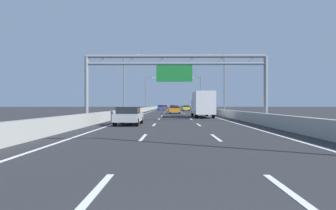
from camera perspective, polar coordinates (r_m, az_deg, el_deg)
The scene contains 54 objects.
ground_plane at distance 101.63m, azimuth 0.96°, elevation -0.86°, with size 260.00×260.00×0.00m, color #2D2D30.
lane_dash_left_0 at distance 5.56m, azimuth -14.76°, elevation -16.90°, with size 0.16×3.00×0.01m, color white.
lane_dash_left_1 at distance 14.28m, azimuth -5.00°, elevation -6.45°, with size 0.16×3.00×0.01m, color white.
lane_dash_left_2 at distance 23.22m, azimuth -2.77°, elevation -3.94°, with size 0.16×3.00×0.01m, color white.
lane_dash_left_3 at distance 32.19m, azimuth -1.79°, elevation -2.83°, with size 0.16×3.00×0.01m, color white.
lane_dash_left_4 at distance 41.18m, azimuth -1.23°, elevation -2.20°, with size 0.16×3.00×0.01m, color white.
lane_dash_left_5 at distance 50.17m, azimuth -0.88°, elevation -1.79°, with size 0.16×3.00×0.01m, color white.
lane_dash_left_6 at distance 59.16m, azimuth -0.63°, elevation -1.51°, with size 0.16×3.00×0.01m, color white.
lane_dash_left_7 at distance 68.15m, azimuth -0.45°, elevation -1.30°, with size 0.16×3.00×0.01m, color white.
lane_dash_left_8 at distance 77.15m, azimuth -0.31°, elevation -1.14°, with size 0.16×3.00×0.01m, color white.
lane_dash_left_9 at distance 86.15m, azimuth -0.20°, elevation -1.02°, with size 0.16×3.00×0.01m, color white.
lane_dash_left_10 at distance 95.15m, azimuth -0.11°, elevation -0.92°, with size 0.16×3.00×0.01m, color white.
lane_dash_left_11 at distance 104.14m, azimuth -0.04°, elevation -0.83°, with size 0.16×3.00×0.01m, color white.
lane_dash_left_12 at distance 113.14m, azimuth 0.02°, elevation -0.76°, with size 0.16×3.00×0.01m, color white.
lane_dash_left_13 at distance 122.14m, azimuth 0.08°, elevation -0.70°, with size 0.16×3.00×0.01m, color white.
lane_dash_left_14 at distance 131.14m, azimuth 0.12°, elevation -0.65°, with size 0.16×3.00×0.01m, color white.
lane_dash_left_15 at distance 140.14m, azimuth 0.16°, elevation -0.60°, with size 0.16×3.00×0.01m, color white.
lane_dash_left_16 at distance 149.14m, azimuth 0.20°, elevation -0.56°, with size 0.16×3.00×0.01m, color white.
lane_dash_left_17 at distance 158.14m, azimuth 0.23°, elevation -0.53°, with size 0.16×3.00×0.01m, color white.
lane_dash_right_0 at distance 5.80m, azimuth 23.79°, elevation -16.18°, with size 0.16×3.00×0.01m, color white.
lane_dash_right_1 at distance 14.38m, azimuth 9.52°, elevation -6.41°, with size 0.16×3.00×0.01m, color white.
lane_dash_right_2 at distance 23.28m, azimuth 6.13°, elevation -3.93°, with size 0.16×3.00×0.01m, color white.
lane_dash_right_3 at distance 32.24m, azimuth 4.63°, elevation -2.82°, with size 0.16×3.00×0.01m, color white.
lane_dash_right_4 at distance 41.21m, azimuth 3.78°, elevation -2.19°, with size 0.16×3.00×0.01m, color white.
lane_dash_right_5 at distance 50.19m, azimuth 3.23°, elevation -1.79°, with size 0.16×3.00×0.01m, color white.
lane_dash_right_6 at distance 59.18m, azimuth 2.86°, elevation -1.51°, with size 0.16×3.00×0.01m, color white.
lane_dash_right_7 at distance 68.17m, azimuth 2.58°, elevation -1.30°, with size 0.16×3.00×0.01m, color white.
lane_dash_right_8 at distance 77.17m, azimuth 2.36°, elevation -1.14°, with size 0.16×3.00×0.01m, color white.
lane_dash_right_9 at distance 86.16m, azimuth 2.19°, elevation -1.02°, with size 0.16×3.00×0.01m, color white.
lane_dash_right_10 at distance 95.16m, azimuth 2.06°, elevation -0.92°, with size 0.16×3.00×0.01m, color white.
lane_dash_right_11 at distance 104.16m, azimuth 1.94°, elevation -0.83°, with size 0.16×3.00×0.01m, color white.
lane_dash_right_12 at distance 113.15m, azimuth 1.85°, elevation -0.76°, with size 0.16×3.00×0.01m, color white.
lane_dash_right_13 at distance 122.15m, azimuth 1.77°, elevation -0.70°, with size 0.16×3.00×0.01m, color white.
lane_dash_right_14 at distance 131.15m, azimuth 1.70°, elevation -0.65°, with size 0.16×3.00×0.01m, color white.
lane_dash_right_15 at distance 140.15m, azimuth 1.64°, elevation -0.60°, with size 0.16×3.00×0.01m, color white.
lane_dash_right_16 at distance 149.15m, azimuth 1.58°, elevation -0.56°, with size 0.16×3.00×0.01m, color white.
lane_dash_right_17 at distance 158.14m, azimuth 1.53°, elevation -0.53°, with size 0.16×3.00×0.01m, color white.
edge_line_left at distance 89.77m, azimuth -2.37°, elevation -0.98°, with size 0.16×176.00×0.01m, color white.
edge_line_right at distance 89.81m, azimuth 4.34°, elevation -0.98°, with size 0.16×176.00×0.01m, color white.
barrier_left at distance 111.82m, azimuth -2.60°, elevation -0.53°, with size 0.45×220.00×0.95m.
barrier_right at distance 111.86m, azimuth 4.48°, elevation -0.53°, with size 0.45×220.00×0.95m.
sign_gantry at distance 27.19m, azimuth 1.51°, elevation 6.93°, with size 17.27×0.36×6.36m.
streetlamp_left_mid at distance 44.64m, azimuth -8.42°, elevation 4.90°, with size 2.58×0.28×9.50m.
streetlamp_right_mid at distance 44.76m, azimuth 10.88°, elevation 4.89°, with size 2.58×0.28×9.50m.
streetlamp_left_far at distance 80.41m, azimuth -4.32°, elevation 2.75°, with size 2.58×0.28×9.50m.
streetlamp_right_far at distance 80.48m, azimuth 6.34°, elevation 2.74°, with size 2.58×0.28×9.50m.
yellow_car at distance 75.88m, azimuth 3.63°, elevation -0.60°, with size 1.75×4.43×1.46m.
black_car at distance 125.87m, azimuth 0.86°, elevation -0.34°, with size 1.79×4.44×1.49m.
silver_car at distance 23.18m, azimuth -7.80°, elevation -2.11°, with size 1.89×4.35×1.46m.
green_car at distance 72.32m, azimuth 1.24°, elevation -0.65°, with size 1.87×4.50×1.44m.
blue_car at distance 82.94m, azimuth -1.47°, elevation -0.53°, with size 1.81×4.18×1.53m.
red_car at distance 135.11m, azimuth -0.54°, elevation -0.31°, with size 1.89×4.44×1.44m.
orange_car at distance 51.60m, azimuth 1.32°, elevation -0.91°, with size 1.85×4.16×1.43m.
box_truck at distance 37.02m, azimuth 6.87°, elevation 0.23°, with size 2.31×8.79×3.24m.
Camera 1 is at (-0.38, -1.62, 1.63)m, focal length 30.61 mm.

